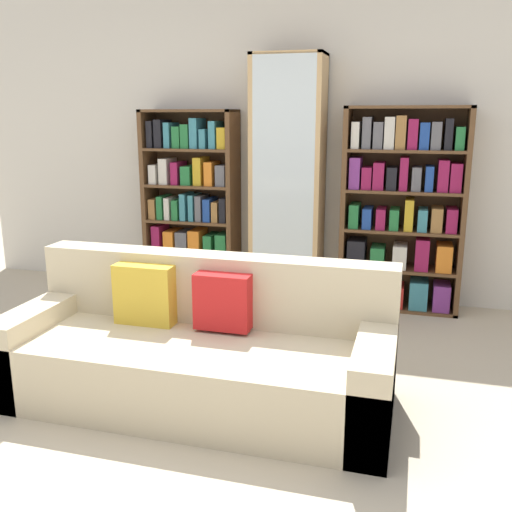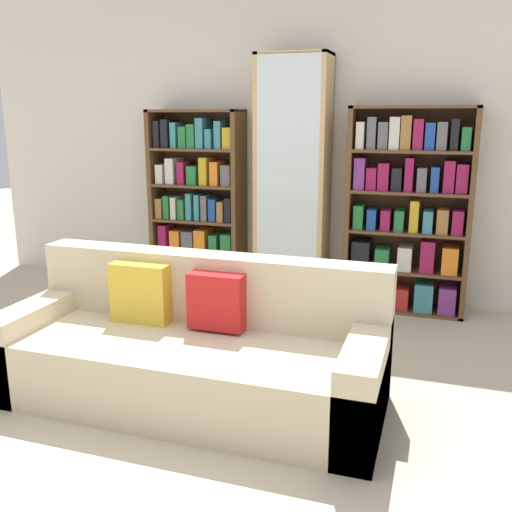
% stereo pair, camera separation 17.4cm
% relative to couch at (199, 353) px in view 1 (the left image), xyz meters
% --- Properties ---
extents(ground_plane, '(16.00, 16.00, 0.00)m').
position_rel_couch_xyz_m(ground_plane, '(-0.04, -0.41, -0.28)').
color(ground_plane, beige).
extents(wall_back, '(6.03, 0.06, 2.70)m').
position_rel_couch_xyz_m(wall_back, '(-0.04, 2.17, 1.07)').
color(wall_back, silver).
rests_on(wall_back, ground).
extents(couch, '(2.17, 0.84, 0.80)m').
position_rel_couch_xyz_m(couch, '(0.00, 0.00, 0.00)').
color(couch, beige).
rests_on(couch, ground).
extents(bookshelf_left, '(0.85, 0.32, 1.65)m').
position_rel_couch_xyz_m(bookshelf_left, '(-0.82, 1.97, 0.51)').
color(bookshelf_left, brown).
rests_on(bookshelf_left, ground).
extents(display_cabinet, '(0.60, 0.36, 2.09)m').
position_rel_couch_xyz_m(display_cabinet, '(0.08, 1.95, 0.76)').
color(display_cabinet, tan).
rests_on(display_cabinet, ground).
extents(bookshelf_right, '(0.98, 0.32, 1.67)m').
position_rel_couch_xyz_m(bookshelf_right, '(1.04, 1.97, 0.55)').
color(bookshelf_right, brown).
rests_on(bookshelf_right, ground).
extents(wine_bottle, '(0.09, 0.09, 0.40)m').
position_rel_couch_xyz_m(wine_bottle, '(0.75, 0.81, -0.11)').
color(wine_bottle, black).
rests_on(wine_bottle, ground).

